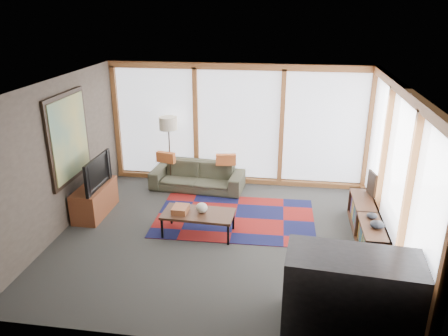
# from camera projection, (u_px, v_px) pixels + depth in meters

# --- Properties ---
(ground) EXTENTS (5.50, 5.50, 0.00)m
(ground) POSITION_uv_depth(u_px,v_px,m) (221.00, 236.00, 7.45)
(ground) COLOR #2D2E2B
(ground) RESTS_ON ground
(room_envelope) EXTENTS (5.52, 5.02, 2.62)m
(room_envelope) POSITION_uv_depth(u_px,v_px,m) (254.00, 142.00, 7.35)
(room_envelope) COLOR #3F362F
(room_envelope) RESTS_ON ground
(rug) EXTENTS (2.94, 1.93, 0.01)m
(rug) POSITION_uv_depth(u_px,v_px,m) (235.00, 218.00, 8.08)
(rug) COLOR maroon
(rug) RESTS_ON ground
(sofa) EXTENTS (2.00, 0.91, 0.57)m
(sofa) POSITION_uv_depth(u_px,v_px,m) (197.00, 176.00, 9.26)
(sofa) COLOR #323326
(sofa) RESTS_ON ground
(pillow_left) EXTENTS (0.42, 0.20, 0.22)m
(pillow_left) POSITION_uv_depth(u_px,v_px,m) (166.00, 157.00, 9.20)
(pillow_left) COLOR #B55928
(pillow_left) RESTS_ON sofa
(pillow_right) EXTENTS (0.43, 0.20, 0.23)m
(pillow_right) POSITION_uv_depth(u_px,v_px,m) (226.00, 160.00, 9.06)
(pillow_right) COLOR #B55928
(pillow_right) RESTS_ON sofa
(floor_lamp) EXTENTS (0.38, 0.38, 1.53)m
(floor_lamp) POSITION_uv_depth(u_px,v_px,m) (170.00, 152.00, 9.28)
(floor_lamp) COLOR #2D2117
(floor_lamp) RESTS_ON ground
(coffee_table) EXTENTS (1.23, 0.65, 0.40)m
(coffee_table) POSITION_uv_depth(u_px,v_px,m) (198.00, 223.00, 7.46)
(coffee_table) COLOR #311F14
(coffee_table) RESTS_ON ground
(book_stack) EXTENTS (0.26, 0.32, 0.10)m
(book_stack) POSITION_uv_depth(u_px,v_px,m) (180.00, 209.00, 7.40)
(book_stack) COLOR #955430
(book_stack) RESTS_ON coffee_table
(vase) EXTENTS (0.22, 0.22, 0.17)m
(vase) POSITION_uv_depth(u_px,v_px,m) (202.00, 208.00, 7.38)
(vase) COLOR beige
(vase) RESTS_ON coffee_table
(bookshelf) EXTENTS (0.37, 2.02, 0.51)m
(bookshelf) POSITION_uv_depth(u_px,v_px,m) (367.00, 225.00, 7.29)
(bookshelf) COLOR #311F14
(bookshelf) RESTS_ON ground
(bowl_a) EXTENTS (0.25, 0.25, 0.11)m
(bowl_a) POSITION_uv_depth(u_px,v_px,m) (377.00, 225.00, 6.67)
(bowl_a) COLOR black
(bowl_a) RESTS_ON bookshelf
(bowl_b) EXTENTS (0.21, 0.21, 0.09)m
(bowl_b) POSITION_uv_depth(u_px,v_px,m) (372.00, 216.00, 6.97)
(bowl_b) COLOR black
(bowl_b) RESTS_ON bookshelf
(shelf_picture) EXTENTS (0.11, 0.33, 0.43)m
(shelf_picture) POSITION_uv_depth(u_px,v_px,m) (372.00, 184.00, 7.77)
(shelf_picture) COLOR black
(shelf_picture) RESTS_ON bookshelf
(tv_console) EXTENTS (0.47, 1.12, 0.56)m
(tv_console) POSITION_uv_depth(u_px,v_px,m) (95.00, 200.00, 8.17)
(tv_console) COLOR brown
(tv_console) RESTS_ON ground
(television) EXTENTS (0.14, 1.02, 0.59)m
(television) POSITION_uv_depth(u_px,v_px,m) (93.00, 172.00, 7.92)
(television) COLOR black
(television) RESTS_ON tv_console
(bar_counter) EXTENTS (1.63, 0.86, 1.00)m
(bar_counter) POSITION_uv_depth(u_px,v_px,m) (351.00, 293.00, 5.20)
(bar_counter) COLOR black
(bar_counter) RESTS_ON ground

